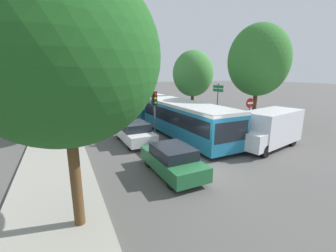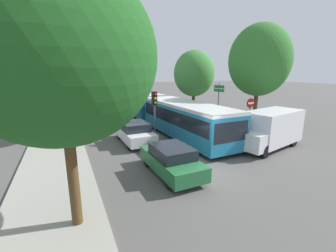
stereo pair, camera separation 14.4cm
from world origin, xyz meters
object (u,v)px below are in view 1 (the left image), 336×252
object	(u,v)px
traffic_light	(155,105)
tree_left_far	(59,66)
tree_left_near	(63,57)
tree_left_distant	(62,76)
direction_sign_post	(218,95)
tree_left_mid	(53,63)
no_entry_sign	(249,111)
tree_right_mid	(193,74)
queued_car_green	(172,160)
white_van	(270,128)
tree_right_near	(258,60)
queued_car_navy	(104,109)
articulated_bus	(163,110)
queued_car_white	(135,132)
queued_car_blue	(94,103)
city_bus_rear	(84,90)
queued_car_black	(113,119)

from	to	relation	value
traffic_light	tree_left_far	bearing A→B (deg)	-162.90
tree_left_near	tree_left_distant	world-z (taller)	tree_left_near
direction_sign_post	tree_left_mid	bearing A→B (deg)	-3.03
no_entry_sign	direction_sign_post	bearing A→B (deg)	165.68
tree_right_mid	queued_car_green	bearing A→B (deg)	-124.56
traffic_light	tree_left_near	distance (m)	9.27
white_van	tree_left_far	size ratio (longest dim) A/B	0.64
direction_sign_post	tree_left_distant	distance (m)	24.14
tree_left_near	tree_right_mid	xyz separation A→B (m)	(13.72, 15.95, -0.49)
tree_left_mid	tree_right_mid	distance (m)	15.03
tree_left_far	tree_right_near	xyz separation A→B (m)	(14.38, -14.59, 0.25)
queued_car_navy	articulated_bus	bearing A→B (deg)	-156.39
articulated_bus	queued_car_white	size ratio (longest dim) A/B	4.17
queued_car_white	tree_left_far	bearing A→B (deg)	14.75
queued_car_blue	white_van	xyz separation A→B (m)	(7.69, -20.97, 0.53)
queued_car_navy	white_van	bearing A→B (deg)	-155.81
articulated_bus	tree_left_far	bearing A→B (deg)	-146.27
direction_sign_post	articulated_bus	bearing A→B (deg)	-1.67
queued_car_white	tree_right_mid	xyz separation A→B (m)	(9.67, 8.48, 3.78)
white_van	direction_sign_post	world-z (taller)	direction_sign_post
city_bus_rear	direction_sign_post	size ratio (longest dim) A/B	3.08
tree_left_mid	tree_left_distant	size ratio (longest dim) A/B	1.24
queued_car_green	tree_left_mid	size ratio (longest dim) A/B	0.50
tree_right_near	white_van	bearing A→B (deg)	-125.38
queued_car_green	direction_sign_post	size ratio (longest dim) A/B	1.10
traffic_light	no_entry_sign	xyz separation A→B (m)	(6.72, -1.68, -0.62)
tree_left_far	direction_sign_post	bearing A→B (deg)	-38.56
direction_sign_post	tree_right_mid	xyz separation A→B (m)	(0.21, 4.97, 1.94)
city_bus_rear	tree_left_distant	xyz separation A→B (m)	(-3.67, -8.07, 2.79)
queued_car_blue	no_entry_sign	bearing A→B (deg)	-156.81
queued_car_navy	queued_car_white	bearing A→B (deg)	178.97
city_bus_rear	tree_right_mid	distance (m)	25.40
queued_car_blue	white_van	bearing A→B (deg)	-160.99
tree_left_mid	articulated_bus	bearing A→B (deg)	-0.54
queued_car_black	tree_left_distant	world-z (taller)	tree_left_distant
queued_car_blue	tree_left_near	size ratio (longest dim) A/B	0.55
articulated_bus	no_entry_sign	size ratio (longest dim) A/B	6.08
queued_car_white	tree_left_mid	bearing A→B (deg)	51.61
queued_car_black	traffic_light	size ratio (longest dim) A/B	1.19
articulated_bus	queued_car_blue	bearing A→B (deg)	-164.65
tree_left_mid	tree_left_far	bearing A→B (deg)	87.86
traffic_light	articulated_bus	bearing A→B (deg)	145.28
traffic_light	no_entry_sign	size ratio (longest dim) A/B	1.21
queued_car_green	direction_sign_post	world-z (taller)	direction_sign_post
tree_left_near	queued_car_white	bearing A→B (deg)	61.55
queued_car_navy	direction_sign_post	world-z (taller)	direction_sign_post
queued_car_blue	queued_car_green	bearing A→B (deg)	-179.89
queued_car_black	queued_car_navy	world-z (taller)	queued_car_black
city_bus_rear	direction_sign_post	bearing A→B (deg)	-164.04
queued_car_white	traffic_light	size ratio (longest dim) A/B	1.21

